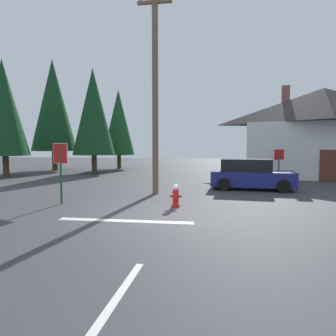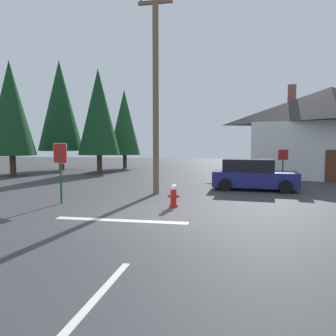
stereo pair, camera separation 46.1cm
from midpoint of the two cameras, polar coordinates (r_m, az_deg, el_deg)
ground_plane at (r=10.16m, az=-1.32°, el=-9.06°), size 80.00×80.00×0.10m
lane_stop_bar at (r=9.42m, az=-7.61°, el=-9.86°), size 4.20×0.42×0.01m
lane_center_stripe at (r=5.00m, az=-11.05°, el=-23.42°), size 0.20×2.82×0.01m
stop_sign_near at (r=12.43m, az=-18.82°, el=1.41°), size 0.75×0.30×2.38m
fire_hydrant at (r=11.18m, az=2.24°, el=-5.36°), size 0.43×0.37×0.85m
utility_pole at (r=14.28m, az=-1.40°, el=14.66°), size 1.60×0.28×9.34m
stop_sign_far at (r=19.00m, az=21.69°, el=1.51°), size 0.63×0.18×2.05m
house at (r=24.11m, az=28.82°, el=6.22°), size 11.79×8.36×6.81m
parked_car at (r=16.12m, az=16.60°, el=-1.29°), size 4.29×2.25×1.57m
pine_tree_tall_left at (r=24.95m, az=-12.55°, el=10.35°), size 3.34×3.34×8.35m
pine_tree_mid_left at (r=29.00m, az=-19.42°, el=11.07°), size 3.92×3.92×9.80m
pine_tree_short_left at (r=25.09m, az=-27.31°, el=10.06°), size 3.38×3.38×8.45m
pine_tree_far_center at (r=29.03m, az=-7.84°, el=8.56°), size 2.99×2.99×7.47m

